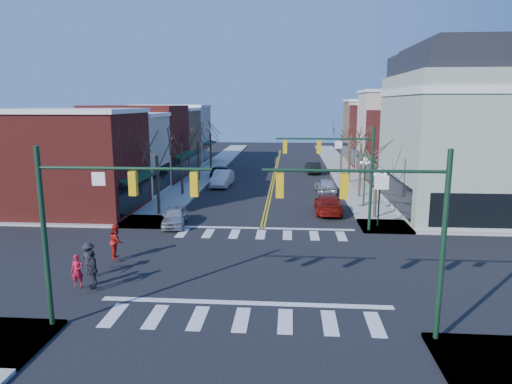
% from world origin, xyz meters
% --- Properties ---
extents(ground, '(160.00, 160.00, 0.00)m').
position_xyz_m(ground, '(0.00, 0.00, 0.00)').
color(ground, black).
rests_on(ground, ground).
extents(sidewalk_left, '(3.50, 70.00, 0.15)m').
position_xyz_m(sidewalk_left, '(-8.75, 20.00, 0.07)').
color(sidewalk_left, '#9E9B93').
rests_on(sidewalk_left, ground).
extents(sidewalk_right, '(3.50, 70.00, 0.15)m').
position_xyz_m(sidewalk_right, '(8.75, 20.00, 0.07)').
color(sidewalk_right, '#9E9B93').
rests_on(sidewalk_right, ground).
extents(bldg_left_brick_a, '(10.00, 8.50, 8.00)m').
position_xyz_m(bldg_left_brick_a, '(-15.50, 11.75, 4.00)').
color(bldg_left_brick_a, maroon).
rests_on(bldg_left_brick_a, ground).
extents(bldg_left_stucco_a, '(10.00, 7.00, 7.50)m').
position_xyz_m(bldg_left_stucco_a, '(-15.50, 19.50, 3.75)').
color(bldg_left_stucco_a, '#C0B49E').
rests_on(bldg_left_stucco_a, ground).
extents(bldg_left_brick_b, '(10.00, 9.00, 8.50)m').
position_xyz_m(bldg_left_brick_b, '(-15.50, 27.50, 4.25)').
color(bldg_left_brick_b, maroon).
rests_on(bldg_left_brick_b, ground).
extents(bldg_left_tan, '(10.00, 7.50, 7.80)m').
position_xyz_m(bldg_left_tan, '(-15.50, 35.75, 3.90)').
color(bldg_left_tan, '#957452').
rests_on(bldg_left_tan, ground).
extents(bldg_left_stucco_b, '(10.00, 8.00, 8.20)m').
position_xyz_m(bldg_left_stucco_b, '(-15.50, 43.50, 4.10)').
color(bldg_left_stucco_b, '#C0B49E').
rests_on(bldg_left_stucco_b, ground).
extents(bldg_right_brick_a, '(10.00, 8.50, 8.00)m').
position_xyz_m(bldg_right_brick_a, '(15.50, 25.75, 4.00)').
color(bldg_right_brick_a, maroon).
rests_on(bldg_right_brick_a, ground).
extents(bldg_right_stucco, '(10.00, 7.00, 10.00)m').
position_xyz_m(bldg_right_stucco, '(15.50, 33.50, 5.00)').
color(bldg_right_stucco, '#C0B49E').
rests_on(bldg_right_stucco, ground).
extents(bldg_right_brick_b, '(10.00, 8.00, 8.50)m').
position_xyz_m(bldg_right_brick_b, '(15.50, 41.00, 4.25)').
color(bldg_right_brick_b, maroon).
rests_on(bldg_right_brick_b, ground).
extents(bldg_right_tan, '(10.00, 8.00, 9.00)m').
position_xyz_m(bldg_right_tan, '(15.50, 49.00, 4.50)').
color(bldg_right_tan, '#957452').
rests_on(bldg_right_tan, ground).
extents(victorian_corner, '(12.25, 14.25, 13.30)m').
position_xyz_m(victorian_corner, '(16.50, 14.50, 6.66)').
color(victorian_corner, '#9BA891').
rests_on(victorian_corner, ground).
extents(traffic_mast_near_left, '(6.60, 0.28, 7.20)m').
position_xyz_m(traffic_mast_near_left, '(-5.55, -7.40, 4.71)').
color(traffic_mast_near_left, '#14331E').
rests_on(traffic_mast_near_left, ground).
extents(traffic_mast_near_right, '(6.60, 0.28, 7.20)m').
position_xyz_m(traffic_mast_near_right, '(5.55, -7.40, 4.71)').
color(traffic_mast_near_right, '#14331E').
rests_on(traffic_mast_near_right, ground).
extents(traffic_mast_far_right, '(6.60, 0.28, 7.20)m').
position_xyz_m(traffic_mast_far_right, '(5.55, 7.40, 4.71)').
color(traffic_mast_far_right, '#14331E').
rests_on(traffic_mast_far_right, ground).
extents(lamppost_corner, '(0.36, 0.36, 4.33)m').
position_xyz_m(lamppost_corner, '(8.20, 8.50, 2.96)').
color(lamppost_corner, '#14331E').
rests_on(lamppost_corner, ground).
extents(lamppost_midblock, '(0.36, 0.36, 4.33)m').
position_xyz_m(lamppost_midblock, '(8.20, 15.00, 2.96)').
color(lamppost_midblock, '#14331E').
rests_on(lamppost_midblock, ground).
extents(tree_left_a, '(0.24, 0.24, 4.76)m').
position_xyz_m(tree_left_a, '(-8.40, 11.00, 2.38)').
color(tree_left_a, '#382B21').
rests_on(tree_left_a, ground).
extents(tree_left_b, '(0.24, 0.24, 5.04)m').
position_xyz_m(tree_left_b, '(-8.40, 19.00, 2.52)').
color(tree_left_b, '#382B21').
rests_on(tree_left_b, ground).
extents(tree_left_c, '(0.24, 0.24, 4.55)m').
position_xyz_m(tree_left_c, '(-8.40, 27.00, 2.27)').
color(tree_left_c, '#382B21').
rests_on(tree_left_c, ground).
extents(tree_left_d, '(0.24, 0.24, 4.90)m').
position_xyz_m(tree_left_d, '(-8.40, 35.00, 2.45)').
color(tree_left_d, '#382B21').
rests_on(tree_left_d, ground).
extents(tree_right_a, '(0.24, 0.24, 4.62)m').
position_xyz_m(tree_right_a, '(8.40, 11.00, 2.31)').
color(tree_right_a, '#382B21').
rests_on(tree_right_a, ground).
extents(tree_right_b, '(0.24, 0.24, 5.18)m').
position_xyz_m(tree_right_b, '(8.40, 19.00, 2.59)').
color(tree_right_b, '#382B21').
rests_on(tree_right_b, ground).
extents(tree_right_c, '(0.24, 0.24, 4.83)m').
position_xyz_m(tree_right_c, '(8.40, 27.00, 2.42)').
color(tree_right_c, '#382B21').
rests_on(tree_right_c, ground).
extents(tree_right_d, '(0.24, 0.24, 4.97)m').
position_xyz_m(tree_right_d, '(8.40, 35.00, 2.48)').
color(tree_right_d, '#382B21').
rests_on(tree_right_d, ground).
extents(car_left_near, '(2.17, 4.22, 1.37)m').
position_xyz_m(car_left_near, '(-6.37, 8.00, 0.69)').
color(car_left_near, '#B0B0B5').
rests_on(car_left_near, ground).
extents(car_left_mid, '(2.06, 5.20, 1.69)m').
position_xyz_m(car_left_mid, '(-5.30, 24.15, 0.84)').
color(car_left_mid, silver).
rests_on(car_left_mid, ground).
extents(car_left_far, '(2.85, 5.05, 1.33)m').
position_xyz_m(car_left_far, '(-6.40, 29.49, 0.67)').
color(car_left_far, black).
rests_on(car_left_far, ground).
extents(car_right_near, '(2.13, 5.17, 1.50)m').
position_xyz_m(car_right_near, '(5.01, 12.76, 0.75)').
color(car_right_near, maroon).
rests_on(car_right_near, ground).
extents(car_right_mid, '(2.16, 4.56, 1.51)m').
position_xyz_m(car_right_mid, '(5.43, 21.16, 0.75)').
color(car_right_mid, silver).
rests_on(car_right_mid, ground).
extents(car_right_far, '(1.93, 4.61, 1.48)m').
position_xyz_m(car_right_far, '(4.80, 34.15, 0.74)').
color(car_right_far, black).
rests_on(car_right_far, ground).
extents(pedestrian_red_a, '(0.62, 0.45, 1.58)m').
position_xyz_m(pedestrian_red_a, '(-8.08, -3.69, 0.94)').
color(pedestrian_red_a, '#AD1228').
rests_on(pedestrian_red_a, sidewalk_left).
extents(pedestrian_red_b, '(0.92, 1.08, 1.96)m').
position_xyz_m(pedestrian_red_b, '(-7.74, 0.43, 1.13)').
color(pedestrian_red_b, '#B21813').
rests_on(pedestrian_red_b, sidewalk_left).
extents(pedestrian_dark_a, '(1.02, 1.13, 1.85)m').
position_xyz_m(pedestrian_dark_a, '(-7.30, -3.77, 1.07)').
color(pedestrian_dark_a, '#202229').
rests_on(pedestrian_dark_a, sidewalk_left).
extents(pedestrian_dark_b, '(1.25, 1.15, 1.69)m').
position_xyz_m(pedestrian_dark_b, '(-8.20, -2.15, 1.00)').
color(pedestrian_dark_b, black).
rests_on(pedestrian_dark_b, sidewalk_left).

